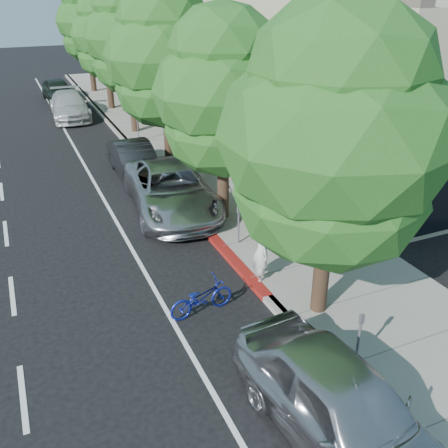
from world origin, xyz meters
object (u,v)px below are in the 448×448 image
street_tree_2 (164,58)px  street_tree_4 (105,36)px  bicycle (201,298)px  street_tree_1 (223,94)px  street_tree_3 (128,39)px  street_tree_5 (87,23)px  dark_sedan (135,160)px  pedestrian (184,148)px  street_tree_0 (335,140)px  cyclist (262,250)px  silver_suv (171,189)px  white_pickup (70,105)px  near_car_a (343,408)px  dark_suv_far (58,90)px

street_tree_2 → street_tree_4: (0.00, 12.00, -0.25)m
street_tree_4 → bicycle: (-2.70, -22.79, -4.06)m
street_tree_1 → street_tree_3: bearing=90.0°
bicycle → street_tree_5: bearing=-12.5°
street_tree_4 → street_tree_5: 6.01m
dark_sedan → street_tree_4: bearing=82.3°
street_tree_1 → pedestrian: 6.04m
street_tree_0 → bicycle: 5.06m
street_tree_3 → cyclist: size_ratio=3.88×
street_tree_2 → silver_suv: bearing=-107.3°
street_tree_5 → dark_sedan: street_tree_5 is taller
white_pickup → street_tree_5: bearing=71.7°
near_car_a → pedestrian: 14.74m
white_pickup → dark_suv_far: bearing=93.6°
silver_suv → street_tree_1: bearing=-41.1°
street_tree_4 → dark_suv_far: size_ratio=1.64×
street_tree_3 → dark_suv_far: 11.41m
street_tree_2 → cyclist: street_tree_2 is taller
street_tree_0 → silver_suv: 8.49m
white_pickup → street_tree_3: bearing=-58.2°
dark_suv_far → street_tree_3: bearing=-77.6°
dark_suv_far → near_car_a: bearing=-91.1°
dark_suv_far → near_car_a: 31.75m
street_tree_0 → street_tree_1: street_tree_0 is taller
bicycle → dark_suv_far: size_ratio=0.40×
near_car_a → pedestrian: pedestrian is taller
silver_suv → pedestrian: 4.00m
dark_sedan → dark_suv_far: dark_suv_far is taller
cyclist → street_tree_1: bearing=9.2°
street_tree_5 → silver_suv: (-1.40, -22.50, -4.07)m
street_tree_4 → white_pickup: (-2.74, -1.00, -3.76)m
street_tree_2 → street_tree_3: street_tree_3 is taller
street_tree_5 → street_tree_1: bearing=-90.0°
street_tree_5 → cyclist: bearing=-91.3°
pedestrian → street_tree_4: bearing=-101.4°
bicycle → dark_sedan: size_ratio=0.40×
street_tree_3 → dark_suv_far: bearing=105.2°
white_pickup → near_car_a: 26.51m
street_tree_2 → street_tree_3: size_ratio=0.99×
street_tree_3 → dark_suv_far: street_tree_3 is taller
cyclist → dark_sedan: (-1.05, 9.64, -0.30)m
dark_sedan → near_car_a: near_car_a is taller
silver_suv → dark_suv_far: 20.79m
street_tree_2 → dark_sedan: size_ratio=1.79×
street_tree_5 → street_tree_2: bearing=-90.0°
street_tree_3 → near_car_a: street_tree_3 is taller
street_tree_2 → street_tree_5: size_ratio=1.00×
street_tree_3 → street_tree_4: (-0.00, 6.00, -0.41)m
street_tree_1 → pedestrian: size_ratio=3.62×
street_tree_3 → street_tree_1: bearing=-90.0°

